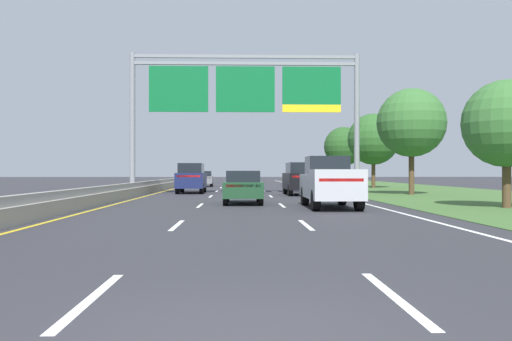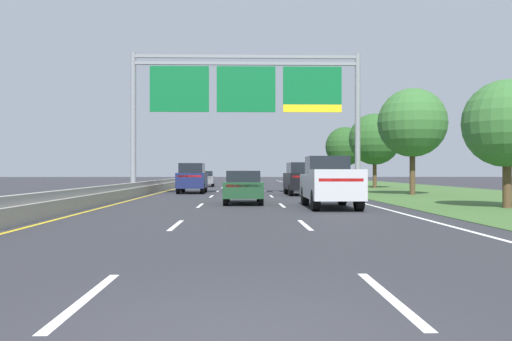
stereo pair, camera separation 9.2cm
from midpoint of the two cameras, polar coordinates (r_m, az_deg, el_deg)
The scene contains 14 objects.
ground_plane at distance 40.19m, azimuth -1.68°, elevation -2.29°, with size 220.00×220.00×0.00m, color #2B2B30.
lane_striping at distance 39.73m, azimuth -1.68°, elevation -2.31°, with size 11.96×106.00×0.01m.
grass_verge_right at distance 42.54m, azimuth 17.48°, elevation -2.15°, with size 14.00×110.00×0.02m, color #3D602D.
median_barrier_concrete at distance 40.72m, azimuth -11.01°, elevation -1.76°, with size 0.60×110.00×0.85m.
overhead_sign_gantry at distance 35.97m, azimuth -1.20°, elevation 7.92°, with size 15.06×0.42×9.29m.
pickup_truck_silver at distance 23.34m, azimuth 7.59°, elevation -1.24°, with size 2.03×5.41×2.20m.
car_black_right_lane_suv at distance 35.75m, azimuth 4.56°, elevation -0.80°, with size 1.98×4.73×2.11m.
car_grey_left_lane_sedan at distance 55.80m, azimuth -5.53°, elevation -0.83°, with size 1.95×4.45×1.57m.
car_darkgreen_centre_lane_sedan at distance 26.09m, azimuth -1.46°, elevation -1.68°, with size 1.83×4.40×1.57m.
car_navy_left_lane_suv at distance 39.01m, azimuth -6.82°, elevation -0.74°, with size 1.93×4.71×2.11m.
roadside_tree_near at distance 25.14m, azimuth 24.60°, elevation 4.46°, with size 3.67×3.67×5.38m.
roadside_tree_mid at distance 37.26m, azimuth 15.85°, elevation 4.80°, with size 4.50×4.50×6.98m.
roadside_tree_far at distance 51.86m, azimuth 12.11°, elevation 3.21°, with size 4.77×4.77×6.91m.
roadside_tree_distant at distance 64.05m, azimuth 9.08°, elevation 2.48°, with size 4.53×4.53×6.69m.
Camera 1 is at (-0.05, -5.16, 1.54)m, focal length 38.32 mm.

